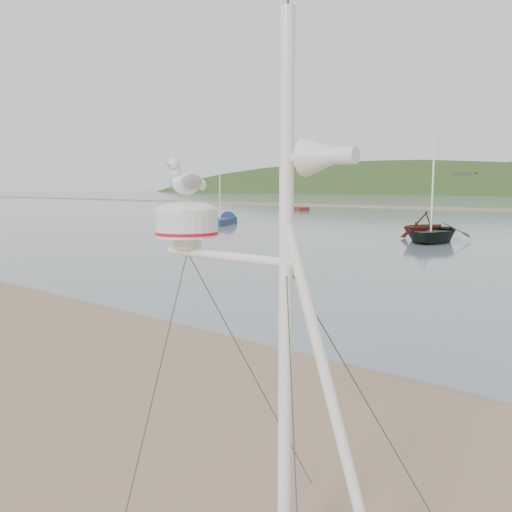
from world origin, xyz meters
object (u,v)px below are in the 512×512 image
Objects in this scene: boat_red at (423,213)px; sailboat_blue_near at (226,220)px; mast_rig at (274,417)px; boat_dark at (432,193)px; dinghy_red_far at (291,208)px.

boat_red is 18.25m from sailboat_blue_near.
boat_red is (-9.90, 26.44, 0.32)m from mast_rig.
boat_red is (-0.73, 0.64, -1.11)m from boat_dark.
sailboat_blue_near is at bearing -65.54° from dinghy_red_far.
boat_red is 39.48m from dinghy_red_far.
mast_rig is 28.23m from boat_red.
boat_dark is 0.92× the size of dinghy_red_far.
sailboat_blue_near is 26.38m from dinghy_red_far.
boat_red is 0.53× the size of dinghy_red_far.
mast_rig is at bearing -82.89° from boat_dark.
mast_rig is 40.45m from sailboat_blue_near.
mast_rig is at bearing -53.95° from dinghy_red_far.
dinghy_red_far is (-29.63, 27.50, -2.42)m from boat_dark.
mast_rig is 0.99× the size of boat_dark.
sailboat_blue_near is (-17.98, 2.85, -1.29)m from boat_red.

